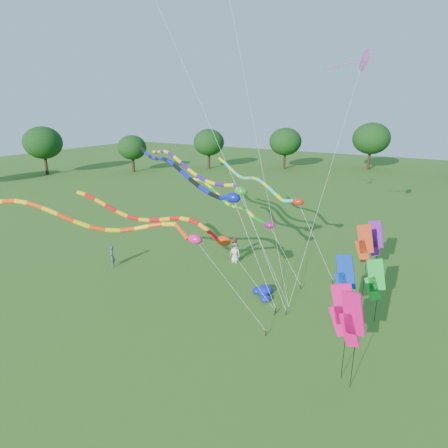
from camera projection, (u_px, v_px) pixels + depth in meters
The scene contains 19 objects.
ground at pixel (215, 333), 19.53m from camera, with size 160.00×160.00×0.00m, color #2B5917.
tree_ring at pixel (284, 216), 21.61m from camera, with size 120.99×119.02×9.41m.
tube_kite_red at pixel (169, 222), 22.62m from camera, with size 13.09×1.99×6.57m.
tube_kite_orange at pixel (119, 225), 18.45m from camera, with size 12.46×5.63×7.52m.
tube_kite_purple at pixel (199, 172), 25.22m from camera, with size 14.00×5.80×8.80m.
tube_kite_blue at pixel (187, 175), 25.97m from camera, with size 15.42×6.78×8.47m.
tube_kite_cyan at pixel (262, 185), 28.87m from camera, with size 12.17×6.05×7.32m.
tube_kite_green at pixel (238, 207), 27.84m from camera, with size 11.22×4.69×5.99m.
delta_kite_high_c at pixel (363, 60), 21.14m from camera, with size 3.06×6.31×14.78m.
banner_pole_red at pixel (364, 243), 22.61m from camera, with size 1.16×0.25×4.64m.
banner_pole_magenta_b at pixel (352, 320), 14.97m from camera, with size 1.15×0.32×4.42m.
banner_pole_green at pixel (375, 280), 19.84m from camera, with size 1.11×0.50×3.75m.
banner_pole_blue_a at pixel (345, 277), 18.83m from camera, with size 1.16×0.16×4.36m.
banner_pole_magenta_a at pixel (342, 310), 15.36m from camera, with size 1.15×0.35×4.57m.
banner_pole_violet at pixel (375, 238), 24.44m from camera, with size 1.16×0.17×4.30m.
blue_nylon_heap at pixel (258, 292), 23.38m from camera, with size 1.33×1.60×0.43m.
person_a at pixel (235, 253), 28.10m from camera, with size 0.75×0.49×1.53m, color silver.
person_b at pixel (112, 256), 27.36m from camera, with size 0.58×0.38×1.60m, color #41465B.
person_c at pixel (235, 248), 28.99m from camera, with size 0.80×0.62×1.64m, color #9B3847.
Camera 1 is at (8.92, -14.34, 11.35)m, focal length 30.00 mm.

